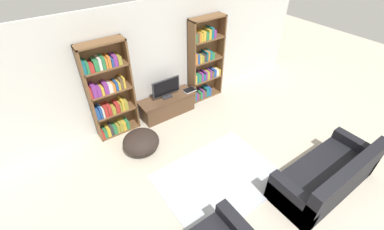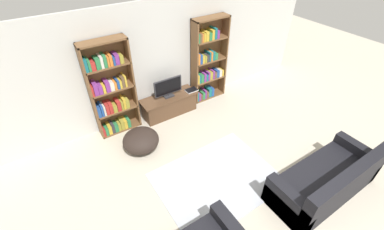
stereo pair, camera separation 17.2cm
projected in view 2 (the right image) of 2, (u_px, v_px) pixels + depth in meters
name	position (u px, v px, depth m)	size (l,w,h in m)	color
wall_back	(156.00, 61.00, 5.69)	(8.80, 0.06, 2.60)	silver
bookshelf_left	(111.00, 91.00, 5.26)	(0.91, 0.30, 2.09)	brown
bookshelf_right	(207.00, 62.00, 6.31)	(0.91, 0.30, 2.09)	brown
tv_stand	(169.00, 105.00, 6.19)	(1.36, 0.48, 0.49)	brown
television	(168.00, 87.00, 5.88)	(0.69, 0.16, 0.47)	#2D2D33
laptop	(191.00, 90.00, 6.23)	(0.30, 0.21, 0.03)	silver
area_rug	(217.00, 179.00, 4.73)	(2.14, 1.65, 0.02)	#B2B7C1
couch_right_sofa	(326.00, 181.00, 4.36)	(2.01, 0.85, 0.87)	black
beanbag_ottoman	(141.00, 140.00, 5.26)	(0.74, 0.74, 0.43)	#2D231E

